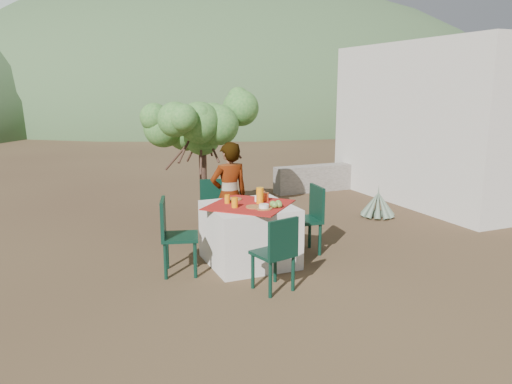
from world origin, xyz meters
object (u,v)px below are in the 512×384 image
Objects in this scene: shrub_tree at (205,132)px; person at (229,196)px; chair_far at (215,207)px; guesthouse at (462,122)px; chair_right at (309,216)px; chair_near at (277,251)px; chair_left at (173,233)px; juice_pitcher at (260,195)px; table at (249,234)px; agave at (378,205)px.

person is at bearing -93.29° from shrub_tree.
chair_far is 5.60m from guesthouse.
chair_far is 1.44m from chair_right.
chair_near is 1.32m from chair_left.
shrub_tree is at bearing 179.57° from guesthouse.
shrub_tree reaches higher than chair_left.
table is at bearing -178.53° from juice_pitcher.
table is 5.82m from guesthouse.
agave is (2.96, 0.10, -0.27)m from chair_far.
juice_pitcher is (1.12, 0.01, 0.35)m from chair_left.
table is 1.54× the size of chair_near.
chair_far is 1.21m from juice_pitcher.
guesthouse is at bearing -56.92° from chair_left.
chair_left is 1.17m from juice_pitcher.
table is 0.51m from juice_pitcher.
guesthouse is (5.31, -0.04, -0.00)m from shrub_tree.
guesthouse is (5.38, 1.28, 0.76)m from person.
guesthouse is at bearing 20.08° from table.
shrub_tree reaches higher than juice_pitcher.
table reaches higher than agave.
chair_far is 2.98m from agave.
chair_far is at bearing -22.25° from chair_left.
shrub_tree reaches higher than chair_far.
guesthouse is at bearing 20.75° from chair_far.
chair_right is at bearing -35.66° from chair_far.
person is 1.53m from shrub_tree.
guesthouse is 20.77× the size of juice_pitcher.
table is at bearing -107.50° from chair_near.
person reaches higher than chair_right.
chair_left reaches higher than chair_right.
guesthouse reaches higher than chair_right.
guesthouse reaches higher than person.
chair_right reaches higher than table.
table is at bearing -80.28° from chair_right.
shrub_tree is at bearing -105.75° from chair_near.
chair_right is 4.96m from guesthouse.
guesthouse is (5.44, 2.93, 1.03)m from chair_near.
chair_right is at bearing -149.66° from agave.
chair_left is 4.06m from agave.
person is at bearing -105.11° from chair_near.
person is 0.78× the size of shrub_tree.
guesthouse is at bearing -164.93° from chair_near.
shrub_tree reaches higher than table.
chair_left is (-0.97, -0.00, 0.13)m from table.
guesthouse is 5.61m from juice_pitcher.
chair_far is 1.04× the size of chair_near.
chair_left is 1.46× the size of agave.
juice_pitcher is at bearing -115.93° from chair_near.
table is at bearing -159.92° from guesthouse.
chair_near is 3.15m from shrub_tree.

